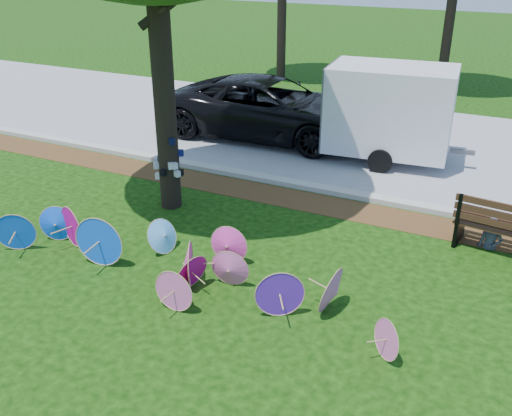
{
  "coord_description": "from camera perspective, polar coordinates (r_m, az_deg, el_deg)",
  "views": [
    {
      "loc": [
        4.53,
        -6.27,
        5.23
      ],
      "look_at": [
        0.5,
        2.0,
        0.9
      ],
      "focal_mm": 40.0,
      "sensor_mm": 36.0,
      "label": 1
    }
  ],
  "objects": [
    {
      "name": "cargo_trailer",
      "position": [
        15.02,
        13.28,
        9.63
      ],
      "size": [
        3.22,
        2.21,
        2.73
      ],
      "primitive_type": "cube",
      "rotation": [
        0.0,
        0.0,
        0.1
      ],
      "color": "silver",
      "rests_on": "ground"
    },
    {
      "name": "mulch_strip",
      "position": [
        12.8,
        2.89,
        1.08
      ],
      "size": [
        90.0,
        1.0,
        0.01
      ],
      "primitive_type": "cube",
      "color": "#472D16",
      "rests_on": "ground"
    },
    {
      "name": "curb",
      "position": [
        13.37,
        4.09,
        2.4
      ],
      "size": [
        90.0,
        0.3,
        0.12
      ],
      "primitive_type": "cube",
      "color": "#B7B5AD",
      "rests_on": "ground"
    },
    {
      "name": "ground",
      "position": [
        9.34,
        -8.26,
        -9.16
      ],
      "size": [
        90.0,
        90.0,
        0.0
      ],
      "primitive_type": "plane",
      "color": "black",
      "rests_on": "ground"
    },
    {
      "name": "street",
      "position": [
        17.08,
        9.4,
        7.06
      ],
      "size": [
        90.0,
        8.0,
        0.01
      ],
      "primitive_type": "cube",
      "color": "gray",
      "rests_on": "ground"
    },
    {
      "name": "person_left",
      "position": [
        11.32,
        22.74,
        -1.11
      ],
      "size": [
        0.44,
        0.3,
        1.17
      ],
      "primitive_type": "imported",
      "rotation": [
        0.0,
        0.0,
        -0.04
      ],
      "color": "#3D4254",
      "rests_on": "ground"
    },
    {
      "name": "black_van",
      "position": [
        16.65,
        1.4,
        9.94
      ],
      "size": [
        6.2,
        3.02,
        1.7
      ],
      "primitive_type": "imported",
      "rotation": [
        0.0,
        0.0,
        1.6
      ],
      "color": "black",
      "rests_on": "ground"
    },
    {
      "name": "parasol_pile",
      "position": [
        9.79,
        -9.08,
        -4.87
      ],
      "size": [
        7.58,
        1.87,
        0.93
      ],
      "color": "#D25DA4",
      "rests_on": "ground"
    }
  ]
}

